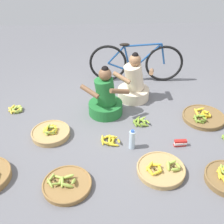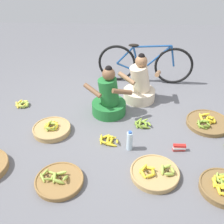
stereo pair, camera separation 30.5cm
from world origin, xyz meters
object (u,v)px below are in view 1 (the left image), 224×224
object	(u,v)px
loose_bananas_front_center	(141,122)
banana_basket_mid_left	(51,133)
loose_bananas_back_left	(16,109)
vendor_woman_behind	(134,84)
packet_carton_stack	(180,143)
water_bottle	(132,140)
vendor_woman_front	(105,99)
banana_basket_front_left	(67,184)
bicycle_leaning	(136,63)
banana_basket_near_bicycle	(203,117)
loose_bananas_near_vendor	(110,141)
banana_basket_back_right	(161,169)

from	to	relation	value
loose_bananas_front_center	banana_basket_mid_left	bearing A→B (deg)	-171.22
loose_bananas_back_left	vendor_woman_behind	bearing A→B (deg)	8.48
vendor_woman_behind	packet_carton_stack	bearing A→B (deg)	-69.40
water_bottle	vendor_woman_front	bearing A→B (deg)	110.49
banana_basket_front_left	water_bottle	bearing A→B (deg)	37.23
vendor_woman_front	loose_bananas_back_left	bearing A→B (deg)	174.49
bicycle_leaning	banana_basket_near_bicycle	size ratio (longest dim) A/B	2.72
loose_bananas_near_vendor	loose_bananas_back_left	bearing A→B (deg)	149.59
vendor_woman_front	banana_basket_near_bicycle	distance (m)	1.49
banana_basket_back_right	packet_carton_stack	size ratio (longest dim) A/B	3.47
loose_bananas_near_vendor	banana_basket_mid_left	bearing A→B (deg)	166.78
loose_bananas_back_left	water_bottle	bearing A→B (deg)	-29.39
banana_basket_near_bicycle	banana_basket_mid_left	distance (m)	2.25
vendor_woman_front	packet_carton_stack	world-z (taller)	vendor_woman_front
banana_basket_near_bicycle	loose_bananas_back_left	distance (m)	2.88
banana_basket_front_left	banana_basket_mid_left	xyz separation A→B (m)	(-0.29, 0.92, 0.01)
bicycle_leaning	water_bottle	xyz separation A→B (m)	(-0.29, -1.88, -0.22)
loose_bananas_front_center	packet_carton_stack	size ratio (longest dim) A/B	1.58
vendor_woman_behind	banana_basket_mid_left	bearing A→B (deg)	-143.58
vendor_woman_front	water_bottle	xyz separation A→B (m)	(0.31, -0.83, -0.12)
banana_basket_near_bicycle	water_bottle	xyz separation A→B (m)	(-1.15, -0.57, 0.09)
vendor_woman_behind	bicycle_leaning	bearing A→B (deg)	79.92
banana_basket_near_bicycle	loose_bananas_near_vendor	bearing A→B (deg)	-162.54
vendor_woman_front	loose_bananas_back_left	world-z (taller)	vendor_woman_front
bicycle_leaning	banana_basket_mid_left	distance (m)	2.11
banana_basket_front_left	loose_bananas_front_center	world-z (taller)	banana_basket_front_left
banana_basket_front_left	banana_basket_back_right	size ratio (longest dim) A/B	0.97
vendor_woman_behind	banana_basket_back_right	distance (m)	1.71
banana_basket_mid_left	banana_basket_back_right	distance (m)	1.57
loose_bananas_near_vendor	water_bottle	xyz separation A→B (m)	(0.28, -0.12, 0.10)
bicycle_leaning	banana_basket_back_right	bearing A→B (deg)	-89.95
banana_basket_front_left	loose_bananas_front_center	xyz separation A→B (m)	(0.99, 1.11, -0.01)
water_bottle	packet_carton_stack	world-z (taller)	water_bottle
banana_basket_back_right	loose_bananas_front_center	distance (m)	0.97
loose_bananas_near_vendor	loose_bananas_front_center	distance (m)	0.61
banana_basket_back_right	loose_bananas_near_vendor	size ratio (longest dim) A/B	2.11
loose_bananas_back_left	loose_bananas_front_center	size ratio (longest dim) A/B	0.98
vendor_woman_behind	banana_basket_front_left	xyz separation A→B (m)	(-0.97, -1.85, -0.22)
banana_basket_back_right	packet_carton_stack	world-z (taller)	banana_basket_back_right
banana_basket_front_left	banana_basket_near_bicycle	distance (m)	2.27
banana_basket_back_right	packet_carton_stack	bearing A→B (deg)	51.93
loose_bananas_front_center	water_bottle	size ratio (longest dim) A/B	0.91
banana_basket_back_right	loose_bananas_front_center	size ratio (longest dim) A/B	2.20
packet_carton_stack	banana_basket_back_right	bearing A→B (deg)	-128.07
vendor_woman_front	banana_basket_back_right	world-z (taller)	vendor_woman_front
banana_basket_near_bicycle	banana_basket_back_right	distance (m)	1.33
vendor_woman_front	vendor_woman_behind	distance (m)	0.64
water_bottle	loose_bananas_back_left	bearing A→B (deg)	150.61
loose_bananas_front_center	packet_carton_stack	distance (m)	0.68
water_bottle	packet_carton_stack	size ratio (longest dim) A/B	1.74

